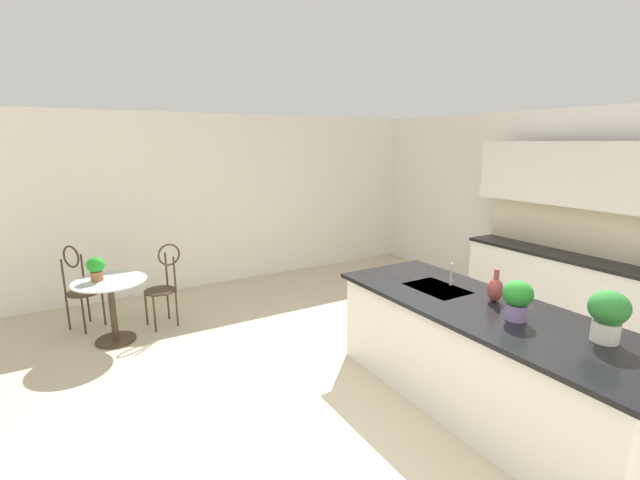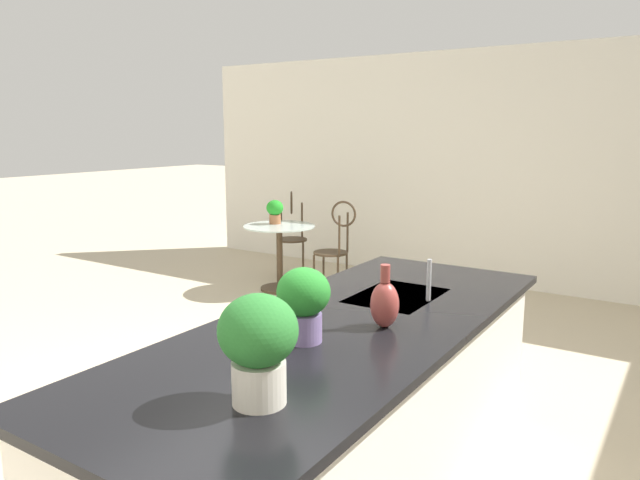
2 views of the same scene
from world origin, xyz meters
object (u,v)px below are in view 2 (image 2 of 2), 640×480
chair_near_window (335,243)px  chair_by_island (292,230)px  potted_plant_counter_near (304,300)px  bistro_table (280,251)px  potted_plant_counter_far (258,342)px  vase_on_counter (385,303)px  potted_plant_on_table (275,210)px

chair_near_window → chair_by_island: same height
chair_near_window → chair_by_island: bearing=-116.2°
chair_near_window → potted_plant_counter_near: size_ratio=3.28×
chair_by_island → chair_near_window: bearing=63.8°
bistro_table → potted_plant_counter_far: 4.80m
chair_by_island → vase_on_counter: bearing=40.7°
potted_plant_counter_near → chair_by_island: bearing=-143.8°
chair_near_window → potted_plant_counter_near: potted_plant_counter_near is taller
chair_by_island → bistro_table: bearing=24.5°
bistro_table → chair_near_window: (-0.20, 0.62, 0.13)m
bistro_table → vase_on_counter: vase_on_counter is taller
chair_near_window → potted_plant_counter_near: bearing=29.5°
bistro_table → vase_on_counter: size_ratio=2.78×
potted_plant_on_table → potted_plant_counter_far: potted_plant_counter_far is taller
potted_plant_on_table → potted_plant_counter_near: potted_plant_counter_near is taller
potted_plant_on_table → vase_on_counter: size_ratio=0.94×
chair_near_window → potted_plant_counter_near: 4.04m
chair_by_island → potted_plant_counter_near: potted_plant_counter_near is taller
potted_plant_counter_near → potted_plant_counter_far: bearing=20.2°
bistro_table → potted_plant_counter_far: bearing=36.0°
chair_by_island → potted_plant_counter_far: potted_plant_counter_far is taller
chair_by_island → vase_on_counter: size_ratio=3.62×
vase_on_counter → bistro_table: bearing=-136.5°
chair_by_island → potted_plant_counter_near: bearing=36.2°
bistro_table → potted_plant_counter_far: (3.84, 2.79, 0.68)m
chair_by_island → potted_plant_counter_far: 5.47m
potted_plant_on_table → potted_plant_counter_near: 4.33m
potted_plant_on_table → potted_plant_counter_far: (3.92, 2.91, 0.23)m
chair_near_window → potted_plant_on_table: chair_near_window is taller
chair_by_island → potted_plant_counter_far: (4.49, 3.09, 0.56)m
chair_near_window → bistro_table: bearing=-72.1°
chair_near_window → potted_plant_counter_near: (3.49, 1.97, 0.53)m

